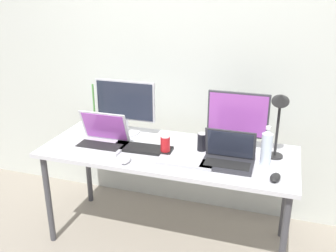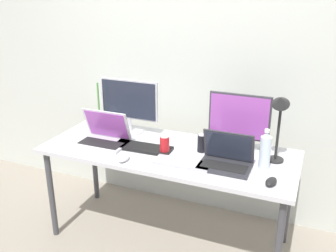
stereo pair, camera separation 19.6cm
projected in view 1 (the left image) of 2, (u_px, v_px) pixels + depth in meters
The scene contains 16 objects.
ground_plane at pixel (168, 237), 2.88m from camera, with size 16.00×16.00×0.00m, color gray.
wall_back at pixel (191, 56), 2.95m from camera, with size 7.00×0.08×2.60m, color silver.
work_desk at pixel (168, 158), 2.64m from camera, with size 1.77×0.71×0.74m.
monitor_left at pixel (125, 105), 2.84m from camera, with size 0.47×0.21×0.42m.
monitor_center at pixel (237, 119), 2.59m from camera, with size 0.42×0.21×0.40m.
laptop_silver at pixel (102, 138), 2.67m from camera, with size 0.36×0.24×0.25m.
laptop_secondary at pixel (228, 157), 2.40m from camera, with size 0.33×0.22×0.23m.
keyboard_main at pixel (142, 148), 2.62m from camera, with size 0.42×0.15×0.02m, color black.
keyboard_aux at pixel (185, 163), 2.41m from camera, with size 0.37×0.13×0.02m, color #B2B2B7.
mouse_by_keyboard at pixel (126, 160), 2.43m from camera, with size 0.06×0.11×0.04m, color silver.
mouse_by_laptop at pixel (275, 177), 2.21m from camera, with size 0.06×0.11×0.04m, color black.
water_bottle at pixel (266, 147), 2.37m from camera, with size 0.07×0.07×0.26m.
soda_can_near_keyboard at pixel (202, 142), 2.60m from camera, with size 0.07×0.07×0.13m.
soda_can_by_laptop at pixel (165, 145), 2.55m from camera, with size 0.07×0.07×0.13m.
bamboo_vase at pixel (95, 123), 2.89m from camera, with size 0.07×0.07×0.39m.
desk_lamp at pixel (279, 112), 2.36m from camera, with size 0.11×0.18×0.48m.
Camera 1 is at (0.73, -2.28, 1.83)m, focal length 40.00 mm.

